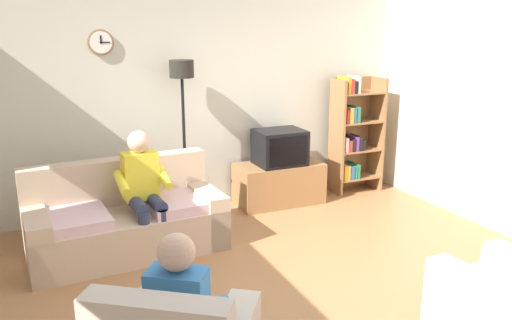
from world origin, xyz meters
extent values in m
plane|color=#9E6B42|center=(0.00, 0.00, 0.00)|extent=(12.00, 12.00, 0.00)
cube|color=beige|center=(0.00, 2.66, 1.35)|extent=(6.20, 0.12, 2.70)
cylinder|color=olive|center=(-1.04, 2.58, 2.05)|extent=(0.28, 0.03, 0.28)
cylinder|color=white|center=(-1.04, 2.56, 2.05)|extent=(0.24, 0.01, 0.24)
cube|color=black|center=(-1.04, 2.56, 2.08)|extent=(0.02, 0.01, 0.09)
cube|color=black|center=(-1.00, 2.56, 2.05)|extent=(0.11, 0.01, 0.01)
cube|color=tan|center=(-1.05, 1.50, 0.21)|extent=(1.95, 0.97, 0.42)
cube|color=tan|center=(-1.07, 1.86, 0.66)|extent=(1.91, 0.33, 0.48)
cube|color=tan|center=(-0.21, 1.56, 0.28)|extent=(0.28, 0.85, 0.56)
cube|color=tan|center=(-1.89, 1.45, 0.28)|extent=(0.28, 0.85, 0.56)
cube|color=beige|center=(-0.55, 1.49, 0.47)|extent=(0.64, 0.72, 0.10)
cube|color=beige|center=(-1.55, 1.42, 0.47)|extent=(0.64, 0.72, 0.10)
cube|color=olive|center=(1.00, 2.25, 0.26)|extent=(1.10, 0.56, 0.52)
cube|color=black|center=(1.00, 2.51, 0.29)|extent=(1.10, 0.04, 0.03)
cube|color=black|center=(1.00, 2.23, 0.74)|extent=(0.60, 0.48, 0.44)
cube|color=black|center=(1.00, 1.98, 0.74)|extent=(0.50, 0.01, 0.36)
cube|color=olive|center=(1.88, 2.30, 0.78)|extent=(0.04, 0.36, 1.55)
cube|color=olive|center=(2.52, 2.30, 0.78)|extent=(0.04, 0.36, 1.55)
cube|color=olive|center=(2.20, 2.47, 0.78)|extent=(0.64, 0.02, 1.55)
cube|color=olive|center=(2.20, 2.30, 0.19)|extent=(0.60, 0.34, 0.02)
cube|color=gold|center=(1.96, 2.28, 0.31)|extent=(0.05, 0.28, 0.20)
cube|color=gold|center=(2.01, 2.28, 0.30)|extent=(0.04, 0.28, 0.19)
cube|color=#2D59A5|center=(2.07, 2.28, 0.30)|extent=(0.06, 0.28, 0.18)
cube|color=#267F4C|center=(2.12, 2.28, 0.30)|extent=(0.03, 0.28, 0.18)
cube|color=#267F4C|center=(2.16, 2.28, 0.30)|extent=(0.03, 0.28, 0.20)
cube|color=olive|center=(2.20, 2.30, 0.58)|extent=(0.60, 0.34, 0.02)
cube|color=silver|center=(1.95, 2.28, 0.69)|extent=(0.04, 0.28, 0.19)
cube|color=red|center=(2.01, 2.28, 0.67)|extent=(0.05, 0.28, 0.15)
cube|color=black|center=(2.06, 2.28, 0.68)|extent=(0.05, 0.28, 0.17)
cube|color=#72338C|center=(2.12, 2.28, 0.69)|extent=(0.04, 0.28, 0.19)
cube|color=black|center=(2.17, 2.28, 0.69)|extent=(0.05, 0.28, 0.19)
cube|color=black|center=(2.22, 2.28, 0.67)|extent=(0.04, 0.28, 0.15)
cube|color=olive|center=(2.20, 2.30, 0.97)|extent=(0.60, 0.34, 0.02)
cube|color=red|center=(1.95, 2.28, 1.07)|extent=(0.03, 0.28, 0.18)
cube|color=gold|center=(2.00, 2.28, 1.08)|extent=(0.06, 0.28, 0.20)
cube|color=#2D59A5|center=(2.06, 2.28, 1.08)|extent=(0.04, 0.28, 0.20)
cube|color=#267F4C|center=(2.11, 2.28, 1.09)|extent=(0.05, 0.28, 0.21)
cube|color=olive|center=(2.20, 2.30, 1.36)|extent=(0.60, 0.34, 0.02)
cube|color=gold|center=(1.95, 2.28, 1.48)|extent=(0.04, 0.28, 0.22)
cube|color=red|center=(2.00, 2.28, 1.46)|extent=(0.05, 0.28, 0.19)
cube|color=black|center=(2.06, 2.28, 1.45)|extent=(0.04, 0.28, 0.16)
cube|color=silver|center=(2.10, 2.28, 1.48)|extent=(0.04, 0.28, 0.22)
cylinder|color=black|center=(-0.20, 2.35, 0.01)|extent=(0.28, 0.28, 0.03)
cylinder|color=black|center=(-0.20, 2.35, 0.85)|extent=(0.04, 0.04, 1.70)
cylinder|color=black|center=(-0.20, 2.35, 1.75)|extent=(0.28, 0.28, 0.20)
cube|color=beige|center=(1.19, -1.12, 0.20)|extent=(0.85, 0.88, 0.40)
cube|color=beige|center=(0.89, -1.11, 0.28)|extent=(0.25, 0.81, 0.56)
cube|color=yellow|center=(-0.88, 1.55, 0.78)|extent=(0.35, 0.22, 0.48)
sphere|color=#D8AD8C|center=(-0.88, 1.54, 1.13)|extent=(0.22, 0.22, 0.22)
cylinder|color=#2D334C|center=(-0.78, 1.37, 0.54)|extent=(0.16, 0.39, 0.13)
cylinder|color=#2D334C|center=(-0.96, 1.36, 0.54)|extent=(0.16, 0.39, 0.13)
cylinder|color=#2D334C|center=(-0.77, 1.18, 0.26)|extent=(0.12, 0.12, 0.52)
cylinder|color=#2D334C|center=(-0.95, 1.17, 0.26)|extent=(0.12, 0.12, 0.52)
cylinder|color=yellow|center=(-0.67, 1.47, 0.76)|extent=(0.11, 0.34, 0.20)
cylinder|color=yellow|center=(-1.09, 1.44, 0.76)|extent=(0.11, 0.34, 0.20)
cube|color=#3372B2|center=(-1.16, -0.84, 0.66)|extent=(0.39, 0.36, 0.48)
sphere|color=tan|center=(-1.16, -0.83, 1.01)|extent=(0.22, 0.22, 0.22)
cylinder|color=#3372B2|center=(-1.28, -0.63, 0.64)|extent=(0.26, 0.32, 0.20)
cylinder|color=#3372B2|center=(-0.93, -0.87, 0.64)|extent=(0.26, 0.32, 0.20)
camera|label=1|loc=(-1.83, -3.48, 2.26)|focal=36.53mm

